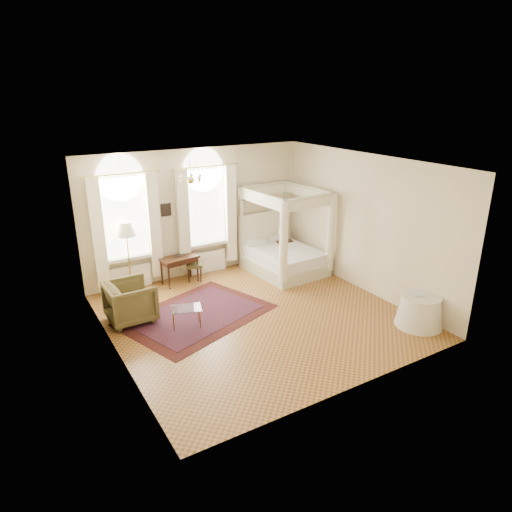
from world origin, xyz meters
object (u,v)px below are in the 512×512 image
Objects in this scene: stool at (194,266)px; floor_lamp at (126,233)px; nightstand at (283,250)px; armchair at (131,302)px; side_table at (420,311)px; coffee_table at (186,310)px; writing_desk at (179,261)px; canopy_bed at (284,253)px.

floor_lamp reaches higher than stool.
floor_lamp reaches higher than nightstand.
floor_lamp is at bearing -17.19° from armchair.
side_table is at bearing -123.89° from armchair.
floor_lamp is (-0.47, 2.33, 1.12)m from coffee_table.
canopy_bed is at bearing -14.52° from writing_desk.
armchair is 1.33× the size of coffee_table.
canopy_bed is at bearing 100.09° from side_table.
writing_desk is 2.16m from armchair.
side_table reaches higher than stool.
stool is (-2.73, 0.02, 0.06)m from nightstand.
side_table is (4.19, -2.45, -0.05)m from coffee_table.
writing_desk is at bearing 71.14° from coffee_table.
nightstand is 4.45m from coffee_table.
armchair is at bearing -164.49° from nightstand.
canopy_bed reaches higher than side_table.
armchair is (-4.78, -1.33, 0.11)m from nightstand.
canopy_bed is 3.10× the size of coffee_table.
nightstand is at bearing -75.44° from armchair.
nightstand is at bearing 58.98° from canopy_bed.
canopy_bed is 2.33× the size of armchair.
armchair is at bearing -146.74° from stool.
writing_desk is 5.80m from side_table.
armchair is 0.99× the size of side_table.
coffee_table is 4.85m from side_table.
stool is at bearing -5.00° from floor_lamp.
side_table is (4.66, -4.79, -1.17)m from floor_lamp.
canopy_bed is 4.43m from armchair.
coffee_table is at bearing -117.70° from stool.
nightstand is at bearing 29.25° from coffee_table.
nightstand is 0.67× the size of side_table.
nightstand is 4.51m from floor_lamp.
floor_lamp is at bearing 168.25° from canopy_bed.
canopy_bed is at bearing -11.75° from floor_lamp.
armchair is 6.06m from side_table.
nightstand is 0.66× the size of writing_desk.
side_table is at bearing -56.82° from stool.
writing_desk is at bearing 179.17° from nightstand.
stool is 2.46m from armchair.
writing_desk reaches higher than stool.
coffee_table is (-0.76, -2.22, -0.22)m from writing_desk.
stool is 2.48m from coffee_table.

